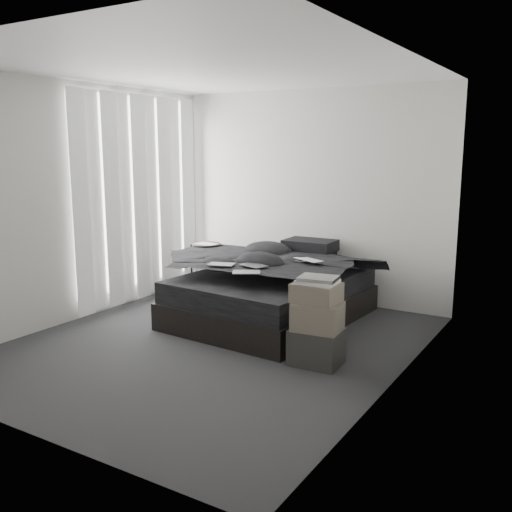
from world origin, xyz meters
The scene contains 25 objects.
floor centered at (0.00, 0.00, 0.00)m, with size 3.60×4.20×0.01m, color #2B2B2D.
ceiling centered at (0.00, 0.00, 2.60)m, with size 3.60×4.20×0.01m, color white.
wall_back centered at (0.00, 2.10, 1.30)m, with size 3.60×0.01×2.60m, color silver.
wall_front centered at (0.00, -2.10, 1.30)m, with size 3.60×0.01×2.60m, color silver.
wall_left centered at (-1.80, 0.00, 1.30)m, with size 0.01×4.20×2.60m, color silver.
wall_right centered at (1.80, 0.00, 1.30)m, with size 0.01×4.20×2.60m, color silver.
window_left centered at (-1.78, 0.90, 1.35)m, with size 0.02×2.00×2.30m, color white.
curtain_left centered at (-1.73, 0.90, 1.28)m, with size 0.06×2.12×2.48m, color white.
bed centered at (0.07, 1.02, 0.14)m, with size 1.61×2.13×0.29m, color black.
mattress centered at (0.07, 1.02, 0.40)m, with size 1.55×2.07×0.23m, color black.
duvet centered at (0.07, 0.97, 0.64)m, with size 1.57×1.82×0.25m, color black.
pillow_lower centered at (0.07, 1.85, 0.59)m, with size 0.64×0.43×0.14m, color black.
pillow_upper centered at (0.15, 1.82, 0.73)m, with size 0.60×0.41×0.13m, color black.
laptop centered at (0.46, 1.04, 0.78)m, with size 0.34×0.22×0.03m, color silver.
comic_a centered at (-0.23, 0.47, 0.77)m, with size 0.27×0.18×0.01m, color black.
comic_b centered at (0.09, 0.60, 0.78)m, with size 0.27×0.18×0.01m, color black.
comic_c centered at (0.20, 0.28, 0.78)m, with size 0.27×0.18×0.01m, color black.
side_stand centered at (-1.14, 1.46, 0.34)m, with size 0.37×0.37×0.68m, color black.
papers centered at (-1.13, 1.44, 0.69)m, with size 0.26×0.19×0.01m, color white.
floor_books centered at (-1.56, 1.30, 0.08)m, with size 0.16×0.23×0.16m, color black.
box_lower centered at (1.08, 0.05, 0.16)m, with size 0.44×0.34×0.32m, color #242424.
box_mid centered at (1.09, 0.04, 0.44)m, with size 0.41×0.32×0.25m, color #5F574B.
box_upper centered at (1.08, 0.05, 0.65)m, with size 0.39×0.31×0.17m, color #5F574B.
art_book_white centered at (1.08, 0.05, 0.75)m, with size 0.33×0.27×0.03m, color silver.
art_book_snake centered at (1.09, 0.04, 0.79)m, with size 0.32×0.26×0.03m, color silver.
Camera 1 is at (3.13, -4.33, 1.90)m, focal length 40.00 mm.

